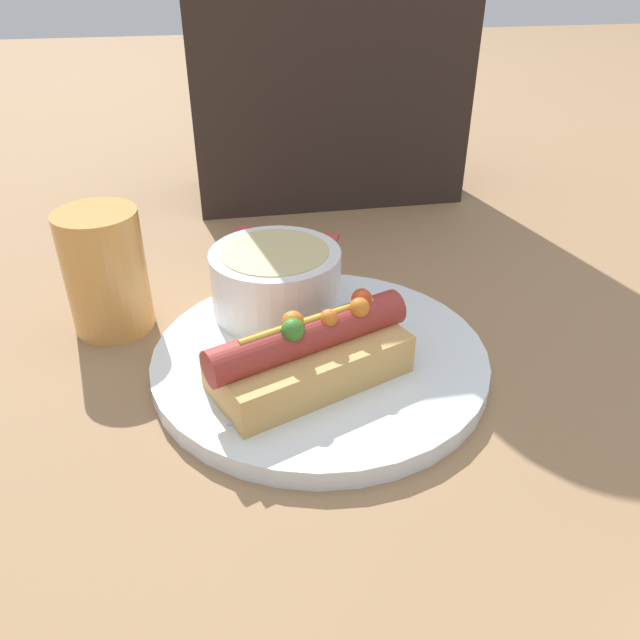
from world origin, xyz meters
The scene contains 7 objects.
ground_plane centered at (0.00, 0.00, 0.00)m, with size 4.00×4.00×0.00m, color #93704C.
dinner_plate centered at (0.00, 0.00, 0.01)m, with size 0.27×0.27×0.02m.
hot_dog centered at (-0.01, -0.03, 0.04)m, with size 0.16×0.12×0.06m.
soup_bowl centered at (-0.03, 0.07, 0.05)m, with size 0.11×0.11×0.06m.
spoon centered at (-0.03, 0.04, 0.02)m, with size 0.08×0.17×0.01m.
drinking_glass centered at (-0.17, 0.10, 0.05)m, with size 0.07×0.07×0.11m.
napkin centered at (0.00, 0.24, 0.00)m, with size 0.14×0.11×0.01m.
Camera 1 is at (-0.08, -0.40, 0.30)m, focal length 35.00 mm.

